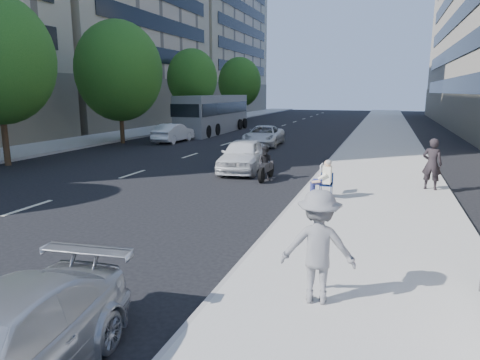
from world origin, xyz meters
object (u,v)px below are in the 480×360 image
at_px(white_sedan_far, 264,136).
at_px(motorcycle, 266,165).
at_px(seated_protester, 323,177).
at_px(bus, 214,114).
at_px(white_sedan_mid, 173,133).
at_px(white_sedan_near, 243,155).
at_px(pedestrian_woman, 432,164).
at_px(jogger, 318,247).

bearing_deg(white_sedan_far, motorcycle, -77.60).
distance_m(seated_protester, motorcycle, 4.08).
height_order(motorcycle, bus, bus).
distance_m(white_sedan_mid, white_sedan_far, 6.82).
relative_size(seated_protester, bus, 0.11).
relative_size(seated_protester, white_sedan_near, 0.30).
bearing_deg(pedestrian_woman, white_sedan_mid, -20.70).
height_order(seated_protester, motorcycle, seated_protester).
height_order(pedestrian_woman, white_sedan_mid, pedestrian_woman).
relative_size(motorcycle, bus, 0.17).
xyz_separation_m(jogger, white_sedan_far, (-6.94, 21.43, -0.44)).
bearing_deg(jogger, motorcycle, -77.20).
bearing_deg(seated_protester, motorcycle, 132.96).
distance_m(white_sedan_near, motorcycle, 2.30).
distance_m(white_sedan_near, white_sedan_far, 9.71).
bearing_deg(seated_protester, bus, 120.20).
bearing_deg(white_sedan_far, white_sedan_near, -83.77).
distance_m(jogger, bus, 32.47).
bearing_deg(motorcycle, pedestrian_woman, -1.77).
height_order(jogger, white_sedan_mid, jogger).
height_order(pedestrian_woman, motorcycle, pedestrian_woman).
relative_size(pedestrian_woman, white_sedan_far, 0.38).
bearing_deg(jogger, seated_protester, -89.86).
relative_size(seated_protester, jogger, 0.68).
relative_size(white_sedan_mid, white_sedan_far, 0.85).
relative_size(white_sedan_mid, motorcycle, 2.01).
xyz_separation_m(jogger, white_sedan_mid, (-13.76, 21.30, -0.44)).
xyz_separation_m(seated_protester, pedestrian_woman, (3.51, 2.60, 0.21)).
height_order(pedestrian_woman, bus, bus).
bearing_deg(motorcycle, bus, 119.54).
height_order(jogger, pedestrian_woman, jogger).
xyz_separation_m(pedestrian_woman, white_sedan_near, (-7.86, 2.06, -0.33)).
bearing_deg(bus, jogger, -65.95).
bearing_deg(white_sedan_near, seated_protester, -53.00).
xyz_separation_m(white_sedan_near, white_sedan_far, (-1.68, 9.57, -0.07)).
distance_m(pedestrian_woman, motorcycle, 6.31).
bearing_deg(motorcycle, jogger, -68.35).
distance_m(seated_protester, jogger, 7.27).
bearing_deg(pedestrian_woman, seated_protester, 50.87).
bearing_deg(white_sedan_far, white_sedan_mid, 177.42).
bearing_deg(seated_protester, white_sedan_far, 112.94).
distance_m(seated_protester, pedestrian_woman, 4.37).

